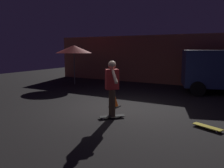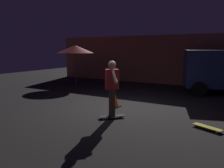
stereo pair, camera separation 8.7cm
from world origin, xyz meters
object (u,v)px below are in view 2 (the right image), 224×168
Objects in this scene: patio_umbrella at (75,49)px; traffic_cone at (115,101)px; skater at (112,84)px; skateboard_spare at (207,127)px; skateboard_ridden at (112,116)px.

patio_umbrella is 6.15m from traffic_cone.
skater is (5.27, -4.80, -1.04)m from patio_umbrella.
skater is at bearing -171.25° from skateboard_spare.
skateboard_spare is at bearing 8.75° from skater.
skateboard_spare is 3.36m from traffic_cone.
traffic_cone is at bearing -37.18° from patio_umbrella.
patio_umbrella is at bearing 142.82° from traffic_cone.
skateboard_spare is at bearing -14.60° from traffic_cone.
patio_umbrella is 3.32× the size of skateboard_ridden.
skateboard_ridden is 1.51× the size of traffic_cone.
patio_umbrella reaches higher than skateboard_ridden.
patio_umbrella is 9.27m from skateboard_spare.
patio_umbrella reaches higher than skater.
traffic_cone is (-3.24, 0.84, 0.16)m from skateboard_spare.
skateboard_ridden is 0.87× the size of skateboard_spare.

